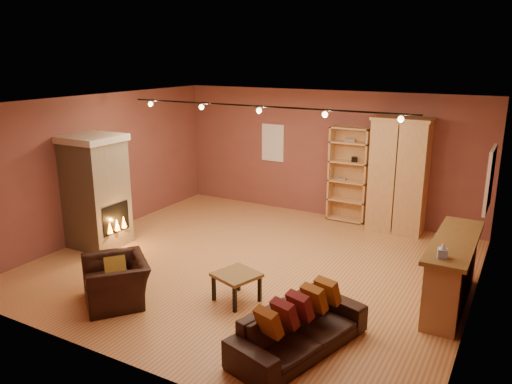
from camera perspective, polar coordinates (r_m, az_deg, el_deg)
The scene contains 16 objects.
floor at distance 8.78m, azimuth -0.31°, elevation -8.28°, with size 7.00×7.00×0.00m, color #B0723E.
ceiling at distance 8.08m, azimuth -0.34°, elevation 10.22°, with size 7.00×7.00×0.00m, color brown.
back_wall at distance 11.19m, azimuth 7.92°, elevation 4.30°, with size 7.00×0.02×2.80m, color brown.
left_wall at distance 10.45m, azimuth -17.29°, elevation 2.96°, with size 0.02×6.50×2.80m, color brown.
right_wall at distance 7.33m, azimuth 24.26°, elevation -2.90°, with size 0.02×6.50×2.80m, color brown.
fireplace at distance 9.80m, azimuth -17.78°, elevation 0.07°, with size 1.01×0.98×2.12m.
back_window at distance 11.67m, azimuth 1.95°, elevation 5.65°, with size 0.56×0.04×0.86m, color white.
bookcase at distance 10.96m, azimuth 10.62°, elevation 2.08°, with size 0.85×0.33×2.07m.
armoire at distance 10.47m, azimuth 15.99°, elevation 1.84°, with size 1.16×0.66×2.35m.
bar_counter at distance 7.81m, azimuth 21.46°, elevation -8.46°, with size 0.57×2.11×1.01m.
tissue_box at distance 6.87m, azimuth 20.56°, elevation -6.35°, with size 0.15×0.15×0.22m.
right_window at distance 8.62m, azimuth 25.17°, elevation 1.33°, with size 0.05×0.90×1.00m, color white.
loveseat at distance 6.31m, azimuth 4.99°, elevation -14.54°, with size 1.06×1.98×0.78m.
armchair at distance 7.66m, azimuth -15.74°, elevation -9.01°, with size 1.19×1.13×0.88m.
coffee_table at distance 7.43m, azimuth -2.24°, elevation -9.74°, with size 0.73×0.73×0.44m.
track_rail at distance 8.26m, azimuth 0.35°, elevation 9.57°, with size 5.20×0.09×0.13m.
Camera 1 is at (3.97, -7.00, 3.54)m, focal length 35.00 mm.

